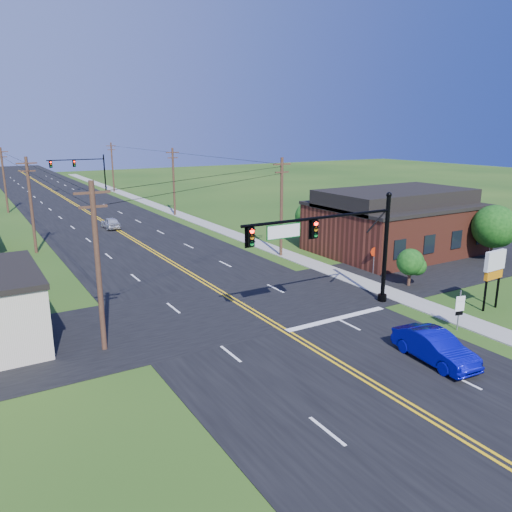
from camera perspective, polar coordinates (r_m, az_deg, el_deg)
ground at (r=24.39m, az=12.64°, el=-14.07°), size 260.00×260.00×0.00m
road_main at (r=67.99m, az=-17.57°, el=4.00°), size 16.00×220.00×0.04m
road_cross at (r=33.25m, az=-1.69°, el=-5.79°), size 70.00×10.00×0.04m
sidewalk at (r=62.01m, az=-5.87°, el=3.67°), size 2.00×160.00×0.08m
signal_mast_main at (r=31.10m, az=8.88°, el=1.71°), size 11.30×0.60×7.48m
signal_mast_far at (r=97.52m, az=-19.47°, el=9.50°), size 10.98×0.60×7.48m
brick_building at (r=49.27m, az=15.46°, el=3.18°), size 14.20×11.20×4.70m
utility_pole_left_a at (r=26.77m, az=-17.63°, el=-0.93°), size 1.80×0.28×9.00m
utility_pole_left_b at (r=51.04m, az=-24.33°, el=5.50°), size 1.80×0.28×9.00m
utility_pole_left_c at (r=77.78m, az=-26.84°, el=7.87°), size 1.80×0.28×9.00m
utility_pole_right_a at (r=45.37m, az=2.93°, el=5.79°), size 1.80×0.28×9.00m
utility_pole_right_b at (r=68.36m, az=-9.39°, el=8.51°), size 1.80×0.28×9.00m
utility_pole_right_c at (r=96.80m, az=-16.09°, el=9.82°), size 1.80×0.28×9.00m
tree_right_front at (r=48.72m, az=25.56°, el=3.06°), size 3.80×3.80×5.00m
tree_right_back at (r=52.48m, az=6.12°, el=4.55°), size 3.00×3.00×4.10m
shrub_corner at (r=38.73m, az=17.22°, el=-0.68°), size 2.00×2.00×2.86m
blue_car at (r=27.05m, az=19.76°, el=-9.82°), size 2.07×4.85×1.56m
distant_car at (r=61.23m, az=-16.29°, el=3.62°), size 1.59×3.90×1.33m
route_sign at (r=31.36m, az=22.24°, el=-5.45°), size 0.60×0.18×2.43m
stop_sign at (r=41.27m, az=13.37°, el=0.16°), size 0.80×0.15×2.25m
pylon_sign at (r=35.40m, az=25.59°, el=-1.12°), size 1.93×0.37×3.94m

